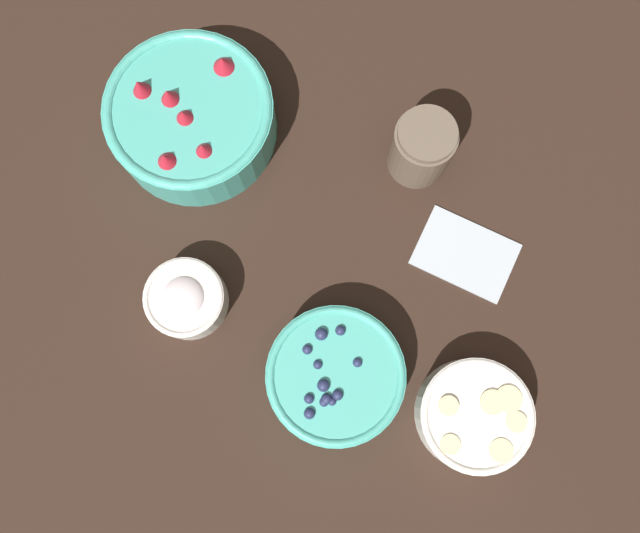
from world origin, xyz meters
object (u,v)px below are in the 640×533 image
at_px(bowl_strawberries, 191,117).
at_px(bowl_cream, 186,299).
at_px(bowl_blueberries, 335,376).
at_px(bowl_bananas, 474,415).
at_px(jar_chocolate, 421,149).

xyz_separation_m(bowl_strawberries, bowl_cream, (-0.08, 0.23, -0.02)).
xyz_separation_m(bowl_blueberries, bowl_bananas, (-0.18, -0.01, -0.00)).
xyz_separation_m(bowl_cream, jar_chocolate, (-0.23, -0.29, 0.02)).
bearing_deg(bowl_bananas, jar_chocolate, -61.93).
relative_size(bowl_bananas, jar_chocolate, 1.39).
height_order(bowl_bananas, jar_chocolate, jar_chocolate).
distance_m(bowl_strawberries, bowl_cream, 0.24).
relative_size(bowl_strawberries, bowl_cream, 2.17).
bearing_deg(bowl_blueberries, bowl_cream, -8.54).
distance_m(bowl_bananas, bowl_cream, 0.39).
xyz_separation_m(bowl_strawberries, bowl_blueberries, (-0.29, 0.26, -0.01)).
bearing_deg(bowl_strawberries, bowl_bananas, 151.56).
relative_size(bowl_strawberries, bowl_blueberries, 1.29).
relative_size(bowl_blueberries, bowl_bananas, 1.24).
xyz_separation_m(bowl_blueberries, bowl_cream, (0.21, -0.03, -0.00)).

